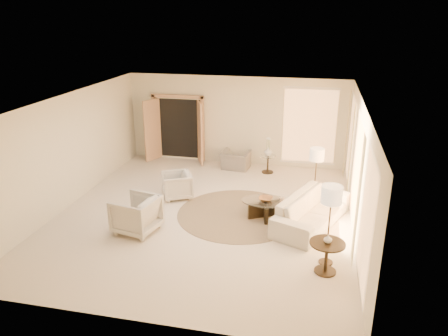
% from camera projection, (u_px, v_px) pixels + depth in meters
% --- Properties ---
extents(room, '(7.04, 8.04, 2.83)m').
position_uv_depth(room, '(204.00, 160.00, 10.20)').
color(room, beige).
rests_on(room, ground).
extents(windows_right, '(0.10, 6.40, 2.40)m').
position_uv_depth(windows_right, '(356.00, 172.00, 9.61)').
color(windows_right, '#FFB266').
rests_on(windows_right, room).
extents(window_back_corner, '(1.70, 0.10, 2.40)m').
position_uv_depth(window_back_corner, '(309.00, 126.00, 13.38)').
color(window_back_corner, '#FFB266').
rests_on(window_back_corner, room).
extents(curtains_right, '(0.06, 5.20, 2.60)m').
position_uv_depth(curtains_right, '(351.00, 161.00, 10.46)').
color(curtains_right, tan).
rests_on(curtains_right, room).
extents(french_doors, '(1.95, 0.66, 2.16)m').
position_uv_depth(french_doors, '(178.00, 129.00, 14.20)').
color(french_doors, tan).
rests_on(french_doors, room).
extents(area_rug, '(3.34, 3.34, 0.01)m').
position_uv_depth(area_rug, '(238.00, 214.00, 10.69)').
color(area_rug, '#483928').
rests_on(area_rug, room).
extents(sofa, '(1.81, 2.62, 0.71)m').
position_uv_depth(sofa, '(312.00, 210.00, 10.07)').
color(sofa, beige).
rests_on(sofa, room).
extents(armchair_left, '(0.95, 0.97, 0.76)m').
position_uv_depth(armchair_left, '(177.00, 184.00, 11.53)').
color(armchair_left, beige).
rests_on(armchair_left, room).
extents(armchair_right, '(1.00, 1.04, 0.91)m').
position_uv_depth(armchair_right, '(136.00, 213.00, 9.72)').
color(armchair_right, beige).
rests_on(armchair_right, room).
extents(accent_chair, '(0.90, 0.63, 0.75)m').
position_uv_depth(accent_chair, '(236.00, 157.00, 13.65)').
color(accent_chair, gray).
rests_on(accent_chair, room).
extents(coffee_table, '(1.54, 1.54, 0.43)m').
position_uv_depth(coffee_table, '(265.00, 207.00, 10.46)').
color(coffee_table, black).
rests_on(coffee_table, room).
extents(end_table, '(0.67, 0.67, 0.63)m').
position_uv_depth(end_table, '(327.00, 252.00, 8.19)').
color(end_table, black).
rests_on(end_table, room).
extents(side_table, '(0.47, 0.47, 0.55)m').
position_uv_depth(side_table, '(268.00, 162.00, 13.33)').
color(side_table, '#32281D').
rests_on(side_table, room).
extents(floor_lamp_near, '(0.36, 0.36, 1.50)m').
position_uv_depth(floor_lamp_near, '(317.00, 157.00, 10.81)').
color(floor_lamp_near, '#32281D').
rests_on(floor_lamp_near, room).
extents(floor_lamp_far, '(0.40, 0.40, 1.64)m').
position_uv_depth(floor_lamp_far, '(331.00, 198.00, 8.16)').
color(floor_lamp_far, '#32281D').
rests_on(floor_lamp_far, room).
extents(bowl, '(0.36, 0.36, 0.08)m').
position_uv_depth(bowl, '(266.00, 199.00, 10.39)').
color(bowl, brown).
rests_on(bowl, coffee_table).
extents(end_vase, '(0.17, 0.17, 0.16)m').
position_uv_depth(end_vase, '(328.00, 239.00, 8.09)').
color(end_vase, silver).
rests_on(end_vase, end_table).
extents(side_vase, '(0.26, 0.26, 0.27)m').
position_uv_depth(side_vase, '(268.00, 152.00, 13.21)').
color(side_vase, silver).
rests_on(side_vase, side_table).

